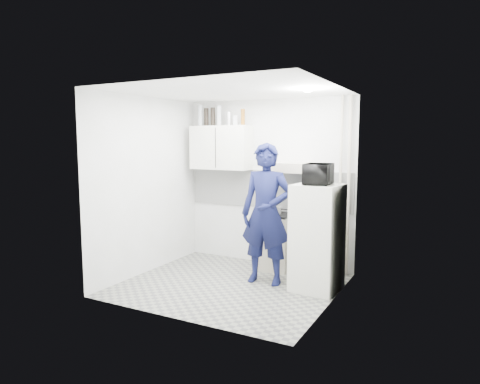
% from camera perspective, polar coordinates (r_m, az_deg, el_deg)
% --- Properties ---
extents(floor, '(2.80, 2.80, 0.00)m').
position_cam_1_polar(floor, '(5.97, -1.41, -12.30)').
color(floor, gray).
rests_on(floor, ground).
extents(ceiling, '(2.80, 2.80, 0.00)m').
position_cam_1_polar(ceiling, '(5.68, -1.49, 13.32)').
color(ceiling, white).
rests_on(ceiling, wall_back).
extents(wall_back, '(2.80, 0.00, 2.80)m').
position_cam_1_polar(wall_back, '(6.79, 3.71, 1.26)').
color(wall_back, white).
rests_on(wall_back, floor).
extents(wall_left, '(0.00, 2.60, 2.60)m').
position_cam_1_polar(wall_left, '(6.48, -12.31, 0.85)').
color(wall_left, white).
rests_on(wall_left, floor).
extents(wall_right, '(0.00, 2.60, 2.60)m').
position_cam_1_polar(wall_right, '(5.15, 12.26, -0.65)').
color(wall_right, white).
rests_on(wall_right, floor).
extents(person, '(0.74, 0.52, 1.93)m').
position_cam_1_polar(person, '(5.86, 3.50, -2.91)').
color(person, '#0E1235').
rests_on(person, floor).
extents(stove, '(0.52, 0.52, 0.83)m').
position_cam_1_polar(stove, '(6.62, 4.76, -6.70)').
color(stove, '#BAB29C').
rests_on(stove, floor).
extents(fridge, '(0.62, 0.62, 1.40)m').
position_cam_1_polar(fridge, '(5.70, 10.25, -6.01)').
color(fridge, white).
rests_on(fridge, floor).
extents(stove_top, '(0.50, 0.50, 0.03)m').
position_cam_1_polar(stove_top, '(6.53, 4.79, -3.04)').
color(stove_top, black).
rests_on(stove_top, stove).
extents(saucepan, '(0.20, 0.20, 0.11)m').
position_cam_1_polar(saucepan, '(6.45, 4.69, -2.53)').
color(saucepan, silver).
rests_on(saucepan, stove_top).
extents(microwave, '(0.52, 0.38, 0.27)m').
position_cam_1_polar(microwave, '(5.58, 10.43, 2.38)').
color(microwave, black).
rests_on(microwave, fridge).
extents(bottle_a, '(0.08, 0.08, 0.34)m').
position_cam_1_polar(bottle_a, '(7.17, -5.32, 10.10)').
color(bottle_a, '#B2B7BC').
rests_on(bottle_a, upper_cabinet).
extents(bottle_b, '(0.08, 0.08, 0.29)m').
position_cam_1_polar(bottle_b, '(7.11, -4.51, 9.92)').
color(bottle_b, black).
rests_on(bottle_b, upper_cabinet).
extents(bottle_c, '(0.07, 0.07, 0.29)m').
position_cam_1_polar(bottle_c, '(7.04, -3.64, 9.98)').
color(bottle_c, black).
rests_on(bottle_c, upper_cabinet).
extents(bottle_d, '(0.07, 0.07, 0.32)m').
position_cam_1_polar(bottle_d, '(6.98, -2.81, 10.12)').
color(bottle_d, '#B2B7BC').
rests_on(bottle_d, upper_cabinet).
extents(canister_a, '(0.08, 0.08, 0.21)m').
position_cam_1_polar(canister_a, '(6.89, -1.52, 9.72)').
color(canister_a, silver).
rests_on(canister_a, upper_cabinet).
extents(canister_b, '(0.08, 0.08, 0.16)m').
position_cam_1_polar(canister_b, '(6.83, -0.60, 9.52)').
color(canister_b, '#B2B7BC').
rests_on(canister_b, upper_cabinet).
extents(bottle_e, '(0.06, 0.06, 0.25)m').
position_cam_1_polar(bottle_e, '(6.77, 0.39, 9.95)').
color(bottle_e, brown).
rests_on(bottle_e, upper_cabinet).
extents(upper_cabinet, '(1.00, 0.35, 0.70)m').
position_cam_1_polar(upper_cabinet, '(6.95, -2.53, 5.93)').
color(upper_cabinet, white).
rests_on(upper_cabinet, wall_back).
extents(range_hood, '(0.60, 0.50, 0.14)m').
position_cam_1_polar(range_hood, '(6.37, 6.51, 3.30)').
color(range_hood, '#BAB29C').
rests_on(range_hood, wall_back).
extents(backsplash, '(2.74, 0.03, 0.60)m').
position_cam_1_polar(backsplash, '(6.79, 3.66, 0.41)').
color(backsplash, white).
rests_on(backsplash, wall_back).
extents(pipe_a, '(0.05, 0.05, 2.60)m').
position_cam_1_polar(pipe_a, '(6.30, 14.26, 0.63)').
color(pipe_a, '#BAB29C').
rests_on(pipe_a, floor).
extents(pipe_b, '(0.04, 0.04, 2.60)m').
position_cam_1_polar(pipe_b, '(6.33, 13.21, 0.68)').
color(pipe_b, '#BAB29C').
rests_on(pipe_b, floor).
extents(ceiling_spot_fixture, '(0.10, 0.10, 0.02)m').
position_cam_1_polar(ceiling_spot_fixture, '(5.45, 9.03, 13.20)').
color(ceiling_spot_fixture, white).
rests_on(ceiling_spot_fixture, ceiling).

